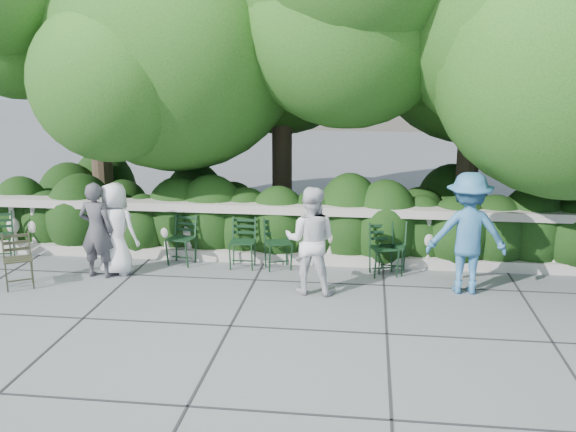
# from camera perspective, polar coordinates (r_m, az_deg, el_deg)

# --- Properties ---
(ground) EXTENTS (90.00, 90.00, 0.00)m
(ground) POSITION_cam_1_polar(r_m,az_deg,el_deg) (9.26, -0.78, -7.48)
(ground) COLOR #56595E
(ground) RESTS_ON ground
(balustrade) EXTENTS (12.00, 0.44, 1.00)m
(balustrade) POSITION_cam_1_polar(r_m,az_deg,el_deg) (10.81, 0.53, -1.66)
(balustrade) COLOR #9E998E
(balustrade) RESTS_ON ground
(shrub_hedge) EXTENTS (15.00, 2.60, 1.70)m
(shrub_hedge) POSITION_cam_1_polar(r_m,az_deg,el_deg) (12.09, 1.19, -2.39)
(shrub_hedge) COLOR black
(shrub_hedge) RESTS_ON ground
(tree_canopy) EXTENTS (15.04, 6.52, 6.78)m
(tree_canopy) POSITION_cam_1_polar(r_m,az_deg,el_deg) (11.78, 4.86, 16.63)
(tree_canopy) COLOR #3F3023
(tree_canopy) RESTS_ON ground
(chair_a) EXTENTS (0.58, 0.61, 0.84)m
(chair_a) POSITION_cam_1_polar(r_m,az_deg,el_deg) (11.95, -24.18, -3.82)
(chair_a) COLOR black
(chair_a) RESTS_ON ground
(chair_b) EXTENTS (0.52, 0.55, 0.84)m
(chair_b) POSITION_cam_1_polar(r_m,az_deg,el_deg) (10.86, -9.74, -4.45)
(chair_b) COLOR black
(chair_b) RESTS_ON ground
(chair_c) EXTENTS (0.45, 0.49, 0.84)m
(chair_c) POSITION_cam_1_polar(r_m,az_deg,el_deg) (10.55, -4.17, -4.84)
(chair_c) COLOR black
(chair_c) RESTS_ON ground
(chair_d) EXTENTS (0.51, 0.54, 0.84)m
(chair_d) POSITION_cam_1_polar(r_m,az_deg,el_deg) (10.41, 9.08, -5.23)
(chair_d) COLOR black
(chair_d) RESTS_ON ground
(chair_e) EXTENTS (0.58, 0.61, 0.84)m
(chair_e) POSITION_cam_1_polar(r_m,az_deg,el_deg) (10.48, -0.69, -4.93)
(chair_e) COLOR black
(chair_e) RESTS_ON ground
(chair_f) EXTENTS (0.55, 0.58, 0.84)m
(chair_f) POSITION_cam_1_polar(r_m,az_deg,el_deg) (10.28, 8.67, -5.46)
(chair_f) COLOR black
(chair_f) RESTS_ON ground
(chair_weathered) EXTENTS (0.63, 0.64, 0.84)m
(chair_weathered) POSITION_cam_1_polar(r_m,az_deg,el_deg) (10.41, -22.63, -6.14)
(chair_weathered) COLOR black
(chair_weathered) RESTS_ON ground
(person_businessman) EXTENTS (0.81, 0.62, 1.49)m
(person_businessman) POSITION_cam_1_polar(r_m,az_deg,el_deg) (10.52, -15.07, -1.11)
(person_businessman) COLOR silver
(person_businessman) RESTS_ON ground
(person_woman_grey) EXTENTS (0.58, 0.41, 1.52)m
(person_woman_grey) POSITION_cam_1_polar(r_m,az_deg,el_deg) (10.46, -16.66, -1.21)
(person_woman_grey) COLOR #3E3D42
(person_woman_grey) RESTS_ON ground
(person_casual_man) EXTENTS (0.82, 0.67, 1.58)m
(person_casual_man) POSITION_cam_1_polar(r_m,az_deg,el_deg) (9.34, 2.01, -2.17)
(person_casual_man) COLOR silver
(person_casual_man) RESTS_ON ground
(person_older_blue) EXTENTS (1.18, 0.71, 1.79)m
(person_older_blue) POSITION_cam_1_polar(r_m,az_deg,el_deg) (9.69, 15.67, -1.48)
(person_older_blue) COLOR #306591
(person_older_blue) RESTS_ON ground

